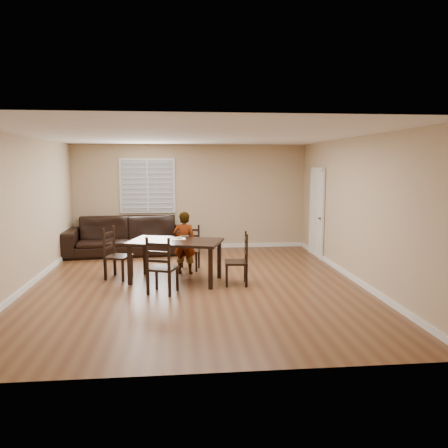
{
  "coord_description": "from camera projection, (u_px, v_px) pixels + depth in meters",
  "views": [
    {
      "loc": [
        -0.26,
        -7.86,
        2.2
      ],
      "look_at": [
        0.6,
        0.81,
        1.0
      ],
      "focal_mm": 35.0,
      "sensor_mm": 36.0,
      "label": 1
    }
  ],
  "objects": [
    {
      "name": "chair_right",
      "position": [
        243.0,
        261.0,
        7.98
      ],
      "size": [
        0.44,
        0.47,
        0.97
      ],
      "rotation": [
        0.0,
        0.0,
        -1.66
      ],
      "color": "black",
      "rests_on": "ground"
    },
    {
      "name": "napkin",
      "position": [
        178.0,
        239.0,
        8.33
      ],
      "size": [
        0.27,
        0.27,
        0.0
      ],
      "primitive_type": "cube",
      "rotation": [
        0.0,
        0.0,
        0.04
      ],
      "color": "white",
      "rests_on": "dining_table"
    },
    {
      "name": "donut",
      "position": [
        179.0,
        237.0,
        8.32
      ],
      "size": [
        0.11,
        0.11,
        0.04
      ],
      "color": "#D6954D",
      "rests_on": "napkin"
    },
    {
      "name": "sofa",
      "position": [
        128.0,
        236.0,
        10.74
      ],
      "size": [
        3.2,
        1.48,
        0.91
      ],
      "primitive_type": "imported",
      "rotation": [
        0.0,
        0.0,
        0.09
      ],
      "color": "black",
      "rests_on": "ground"
    },
    {
      "name": "room",
      "position": [
        197.0,
        186.0,
        8.0
      ],
      "size": [
        6.04,
        7.04,
        2.72
      ],
      "color": "tan",
      "rests_on": "ground"
    },
    {
      "name": "chair_left",
      "position": [
        113.0,
        255.0,
        8.43
      ],
      "size": [
        0.54,
        0.56,
        0.99
      ],
      "rotation": [
        0.0,
        0.0,
        1.24
      ],
      "color": "black",
      "rests_on": "ground"
    },
    {
      "name": "chair_far",
      "position": [
        160.0,
        269.0,
        7.33
      ],
      "size": [
        0.57,
        0.55,
        1.0
      ],
      "rotation": [
        0.0,
        0.0,
        2.78
      ],
      "color": "black",
      "rests_on": "ground"
    },
    {
      "name": "child",
      "position": [
        185.0,
        243.0,
        8.76
      ],
      "size": [
        0.52,
        0.41,
        1.26
      ],
      "primitive_type": "imported",
      "rotation": [
        0.0,
        0.0,
        2.88
      ],
      "color": "gray",
      "rests_on": "ground"
    },
    {
      "name": "dining_table",
      "position": [
        176.0,
        245.0,
        8.16
      ],
      "size": [
        1.87,
        1.38,
        0.78
      ],
      "rotation": [
        0.0,
        0.0,
        -0.29
      ],
      "color": "black",
      "rests_on": "ground"
    },
    {
      "name": "chair_near",
      "position": [
        190.0,
        249.0,
        9.22
      ],
      "size": [
        0.49,
        0.46,
        0.93
      ],
      "rotation": [
        0.0,
        0.0,
        -0.2
      ],
      "color": "black",
      "rests_on": "ground"
    },
    {
      "name": "ground",
      "position": [
        196.0,
        284.0,
        8.07
      ],
      "size": [
        7.0,
        7.0,
        0.0
      ],
      "primitive_type": "plane",
      "color": "brown",
      "rests_on": "ground"
    }
  ]
}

